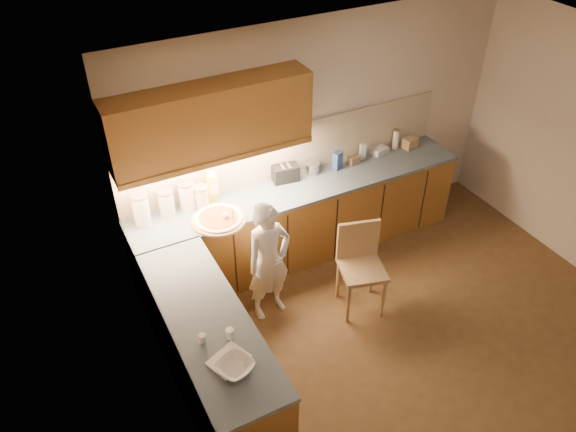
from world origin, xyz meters
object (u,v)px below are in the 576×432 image
(oil_jug, at_px, (212,187))
(wooden_chair, at_px, (360,261))
(child, at_px, (269,262))
(toaster, at_px, (286,173))
(pizza_on_board, at_px, (219,219))

(oil_jug, bearing_deg, wooden_chair, -47.50)
(child, height_order, toaster, child)
(pizza_on_board, bearing_deg, wooden_chair, -34.86)
(pizza_on_board, distance_m, toaster, 0.97)
(child, distance_m, wooden_chair, 0.92)
(pizza_on_board, height_order, toaster, pizza_on_board)
(pizza_on_board, bearing_deg, toaster, 20.59)
(oil_jug, height_order, toaster, oil_jug)
(wooden_chair, xyz_separation_m, oil_jug, (-1.07, 1.17, 0.53))
(child, xyz_separation_m, oil_jug, (-0.21, 0.86, 0.42))
(child, bearing_deg, pizza_on_board, 112.15)
(pizza_on_board, relative_size, toaster, 1.80)
(child, xyz_separation_m, toaster, (0.62, 0.84, 0.35))
(toaster, bearing_deg, oil_jug, -173.23)
(pizza_on_board, height_order, child, child)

